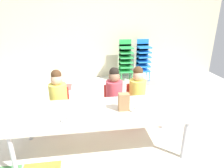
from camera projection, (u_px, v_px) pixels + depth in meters
The scene contains 13 objects.
ground_plane at pixel (110, 126), 3.09m from camera, with size 6.65×5.02×0.02m.
back_wall at pixel (96, 26), 4.94m from camera, with size 6.65×0.10×2.67m, color beige.
craft_table at pixel (101, 114), 2.41m from camera, with size 2.11×0.77×0.55m.
seated_child_near_camera at pixel (58, 94), 2.89m from camera, with size 0.33×0.33×0.92m.
seated_child_middle_seat at pixel (114, 90), 3.00m from camera, with size 0.32×0.32×0.92m.
seated_child_far_right at pixel (137, 89), 3.05m from camera, with size 0.34×0.34×0.92m.
kid_chair_green_stack at pixel (126, 58), 4.92m from camera, with size 0.32×0.30×1.04m.
kid_chair_blue_stack at pixel (143, 58), 4.98m from camera, with size 0.32×0.30×1.04m.
paper_bag_brown at pixel (124, 102), 2.38m from camera, with size 0.13×0.09×0.22m, color #9E754C.
paper_plate_near_edge at pixel (65, 121), 2.17m from camera, with size 0.18×0.18×0.01m, color white.
paper_plate_center_table at pixel (54, 107), 2.49m from camera, with size 0.18×0.18×0.01m, color white.
donut_powdered_on_plate at pixel (65, 119), 2.16m from camera, with size 0.11×0.11×0.03m, color white.
donut_powdered_loose at pixel (133, 109), 2.40m from camera, with size 0.10×0.10×0.03m, color white.
Camera 1 is at (-0.35, -2.64, 1.71)m, focal length 31.15 mm.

